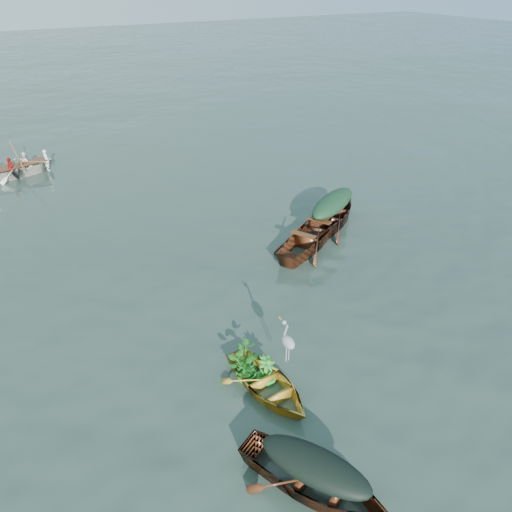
{
  "coord_description": "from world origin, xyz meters",
  "views": [
    {
      "loc": [
        -6.7,
        -9.18,
        7.38
      ],
      "look_at": [
        -0.96,
        1.18,
        0.5
      ],
      "focal_mm": 35.0,
      "sensor_mm": 36.0,
      "label": 1
    }
  ],
  "objects_px": {
    "yellow_dinghy": "(267,391)",
    "dark_covered_boat": "(313,489)",
    "green_tarp_boat": "(331,226)",
    "rowed_boat": "(21,176)",
    "heron": "(288,347)",
    "open_wooden_boat": "(310,246)"
  },
  "relations": [
    {
      "from": "dark_covered_boat",
      "to": "green_tarp_boat",
      "type": "height_order",
      "value": "green_tarp_boat"
    },
    {
      "from": "yellow_dinghy",
      "to": "dark_covered_boat",
      "type": "relative_size",
      "value": 0.81
    },
    {
      "from": "open_wooden_boat",
      "to": "rowed_boat",
      "type": "bearing_deg",
      "value": 3.98
    },
    {
      "from": "yellow_dinghy",
      "to": "rowed_boat",
      "type": "bearing_deg",
      "value": 92.45
    },
    {
      "from": "dark_covered_boat",
      "to": "rowed_boat",
      "type": "bearing_deg",
      "value": 69.5
    },
    {
      "from": "yellow_dinghy",
      "to": "open_wooden_boat",
      "type": "height_order",
      "value": "open_wooden_boat"
    },
    {
      "from": "yellow_dinghy",
      "to": "green_tarp_boat",
      "type": "height_order",
      "value": "green_tarp_boat"
    },
    {
      "from": "dark_covered_boat",
      "to": "open_wooden_boat",
      "type": "height_order",
      "value": "open_wooden_boat"
    },
    {
      "from": "yellow_dinghy",
      "to": "open_wooden_boat",
      "type": "relative_size",
      "value": 0.63
    },
    {
      "from": "dark_covered_boat",
      "to": "yellow_dinghy",
      "type": "bearing_deg",
      "value": 50.86
    },
    {
      "from": "dark_covered_boat",
      "to": "heron",
      "type": "distance_m",
      "value": 2.68
    },
    {
      "from": "dark_covered_boat",
      "to": "green_tarp_boat",
      "type": "bearing_deg",
      "value": 23.61
    },
    {
      "from": "green_tarp_boat",
      "to": "rowed_boat",
      "type": "distance_m",
      "value": 12.89
    },
    {
      "from": "green_tarp_boat",
      "to": "heron",
      "type": "bearing_deg",
      "value": 106.07
    },
    {
      "from": "yellow_dinghy",
      "to": "dark_covered_boat",
      "type": "height_order",
      "value": "dark_covered_boat"
    },
    {
      "from": "rowed_boat",
      "to": "heron",
      "type": "relative_size",
      "value": 4.34
    },
    {
      "from": "dark_covered_boat",
      "to": "rowed_boat",
      "type": "xyz_separation_m",
      "value": [
        -2.39,
        17.43,
        0.0
      ]
    },
    {
      "from": "open_wooden_boat",
      "to": "dark_covered_boat",
      "type": "bearing_deg",
      "value": 116.64
    },
    {
      "from": "green_tarp_boat",
      "to": "yellow_dinghy",
      "type": "bearing_deg",
      "value": 103.82
    },
    {
      "from": "green_tarp_boat",
      "to": "open_wooden_boat",
      "type": "xyz_separation_m",
      "value": [
        -1.37,
        -0.8,
        0.0
      ]
    },
    {
      "from": "yellow_dinghy",
      "to": "heron",
      "type": "height_order",
      "value": "heron"
    },
    {
      "from": "dark_covered_boat",
      "to": "open_wooden_boat",
      "type": "bearing_deg",
      "value": 27.67
    }
  ]
}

